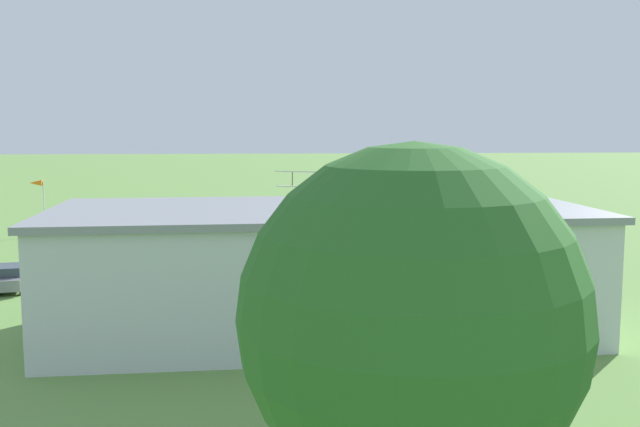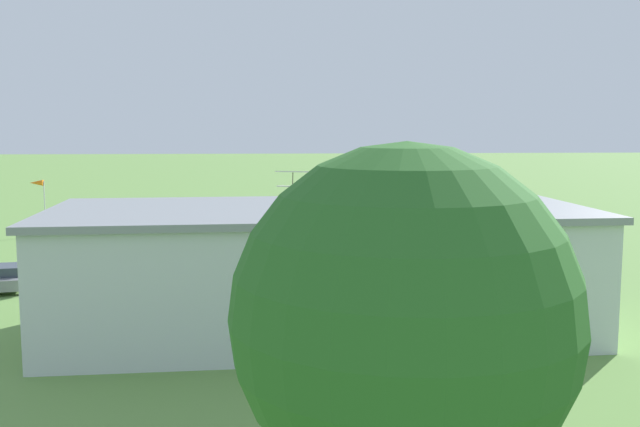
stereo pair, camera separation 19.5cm
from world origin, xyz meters
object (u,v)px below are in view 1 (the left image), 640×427
Objects in this scene: biplane at (321,183)px; car_grey at (10,278)px; windsock at (37,186)px; tree_at_field_edge at (412,319)px; person_at_fence_line at (169,270)px; person_walking_on_apron at (150,265)px; hangar at (321,269)px; car_red at (115,273)px; person_crossing_taxiway at (517,277)px.

biplane is 32.01m from car_grey.
windsock is at bearing -3.62° from biplane.
biplane reaches higher than windsock.
person_at_fence_line is at bearing -75.01° from tree_at_field_edge.
tree_at_field_edge is 1.94× the size of windsock.
person_walking_on_apron is 40.49m from tree_at_field_edge.
biplane is at bearing -120.36° from person_at_fence_line.
person_at_fence_line is at bearing -53.07° from hangar.
person_crossing_taxiway is (-26.62, 3.48, 0.02)m from car_red.
person_crossing_taxiway is (-13.51, -8.56, -2.45)m from hangar.
tree_at_field_edge reaches higher than windsock.
tree_at_field_edge reaches higher than person_walking_on_apron.
car_grey is (22.07, 22.80, -4.21)m from biplane.
windsock reaches higher than person_walking_on_apron.
tree_at_field_edge reaches higher than person_crossing_taxiway.
biplane is 23.49m from person_walking_on_apron.
person_at_fence_line reaches higher than person_walking_on_apron.
car_red is at bearing 117.48° from windsock.
tree_at_field_edge is at bearing 90.23° from hangar.
hangar is 7.09× the size of car_red.
car_red is 0.73× the size of windsock.
person_walking_on_apron is (-8.38, -4.20, -0.08)m from car_grey.
person_at_fence_line reaches higher than car_red.
person_walking_on_apron is 0.15× the size of tree_at_field_edge.
tree_at_field_edge is at bearing 106.41° from person_walking_on_apron.
person_crossing_taxiway is at bearing 165.63° from person_walking_on_apron.
person_at_fence_line is (-9.96, -2.12, -0.06)m from car_grey.
windsock is at bearing -66.72° from tree_at_field_edge.
car_grey is (6.48, 1.35, 0.03)m from car_red.
hangar reaches higher than car_grey.
car_red is 3.43m from person_walking_on_apron.
car_grey is 25.48m from windsock.
person_at_fence_line is 2.61m from person_walking_on_apron.
person_crossing_taxiway is at bearing 172.54° from car_red.
windsock is (15.55, -22.43, 3.98)m from person_at_fence_line.
car_red is at bearing -69.61° from tree_at_field_edge.
hangar is 18.81m from person_walking_on_apron.
windsock is at bearing -55.53° from person_walking_on_apron.
car_grey is 0.80× the size of windsock.
biplane reaches higher than car_red.
windsock is at bearing -54.46° from hangar.
person_crossing_taxiway is 1.08× the size of person_walking_on_apron.
person_at_fence_line is at bearing -167.99° from car_grey.
car_red is 3.57m from person_at_fence_line.
car_grey reaches higher than person_walking_on_apron.
windsock is (25.18, -35.24, 1.49)m from hangar.
person_walking_on_apron is (11.21, -14.89, -2.52)m from hangar.
person_crossing_taxiway is 25.52m from person_walking_on_apron.
tree_at_field_edge is (-13.20, 35.53, 6.17)m from car_red.
car_grey is 33.17m from person_crossing_taxiway.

